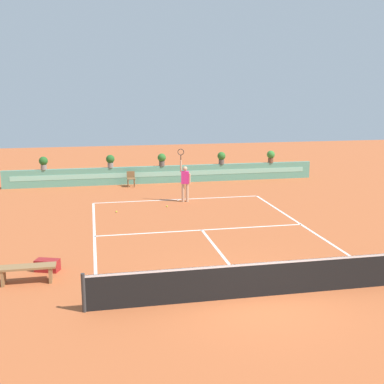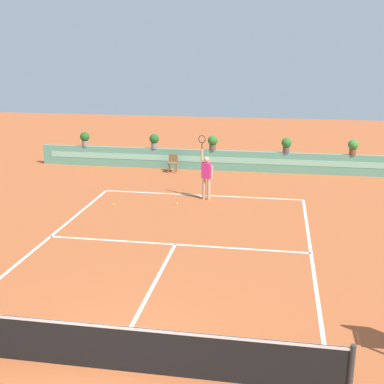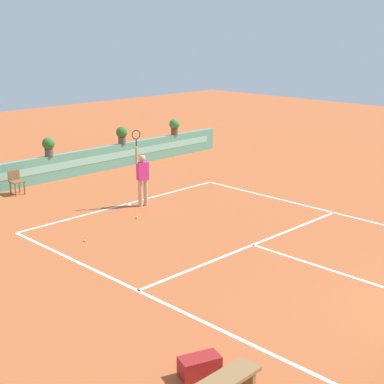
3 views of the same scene
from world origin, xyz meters
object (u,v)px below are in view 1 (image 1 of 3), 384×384
ball_kid_chair (131,178)px  potted_plant_centre (162,159)px  tennis_player (185,180)px  potted_plant_left (110,160)px  gear_bag (47,265)px  tennis_ball_mid_court (116,212)px  bench_courtside (27,270)px  potted_plant_far_left (43,162)px  potted_plant_right (221,157)px  potted_plant_far_right (271,156)px  tennis_ball_near_baseline (167,206)px

ball_kid_chair → potted_plant_centre: bearing=21.5°
tennis_player → potted_plant_left: (-3.34, 5.05, 0.36)m
gear_bag → tennis_ball_mid_court: gear_bag is taller
bench_courtside → potted_plant_far_left: potted_plant_far_left is taller
tennis_ball_mid_court → potted_plant_right: (6.54, 6.51, 1.38)m
ball_kid_chair → potted_plant_far_right: (8.49, 0.73, 0.93)m
bench_courtside → tennis_player: tennis_player is taller
tennis_player → tennis_ball_mid_court: 3.82m
potted_plant_right → potted_plant_far_right: size_ratio=1.00×
potted_plant_left → bench_courtside: bearing=-101.7°
bench_courtside → potted_plant_far_right: (12.50, 14.19, 1.04)m
potted_plant_far_left → potted_plant_far_right: bearing=0.0°
ball_kid_chair → tennis_player: bearing=-62.3°
potted_plant_far_right → ball_kid_chair: bearing=-175.1°
tennis_ball_near_baseline → potted_plant_right: (4.18, 5.94, 1.38)m
gear_bag → potted_plant_centre: bearing=68.0°
ball_kid_chair → bench_courtside: 14.04m
potted_plant_far_right → potted_plant_far_left: same height
gear_bag → potted_plant_far_right: bearing=47.9°
tennis_ball_near_baseline → tennis_ball_mid_court: size_ratio=1.00×
gear_bag → potted_plant_right: (8.94, 13.33, 1.23)m
ball_kid_chair → potted_plant_right: size_ratio=1.17×
tennis_ball_mid_court → potted_plant_centre: size_ratio=0.09×
bench_courtside → potted_plant_left: (2.93, 14.19, 1.04)m
ball_kid_chair → tennis_ball_mid_court: 5.90m
potted_plant_far_right → potted_plant_left: (-9.58, 0.00, 0.00)m
potted_plant_left → ball_kid_chair: bearing=-34.1°
ball_kid_chair → tennis_ball_mid_court: (-1.12, -5.78, -0.44)m
tennis_ball_mid_court → potted_plant_left: potted_plant_left is taller
tennis_player → tennis_ball_mid_court: tennis_player is taller
gear_bag → potted_plant_right: 16.10m
tennis_player → potted_plant_centre: (-0.41, 5.05, 0.36)m
ball_kid_chair → tennis_ball_near_baseline: bearing=-76.6°
potted_plant_right → potted_plant_far_right: same height
potted_plant_centre → potted_plant_far_right: size_ratio=1.00×
ball_kid_chair → potted_plant_right: 5.54m
potted_plant_far_right → tennis_ball_mid_court: bearing=-145.9°
tennis_ball_mid_court → potted_plant_far_right: potted_plant_far_right is taller
tennis_player → potted_plant_far_right: 8.03m
tennis_ball_near_baseline → tennis_ball_mid_court: bearing=-166.4°
potted_plant_far_left → tennis_ball_mid_court: bearing=-61.0°
potted_plant_centre → potted_plant_left: (-2.94, 0.00, 0.00)m
ball_kid_chair → bench_courtside: size_ratio=0.53×
potted_plant_left → potted_plant_far_left: bearing=180.0°
tennis_player → tennis_ball_mid_court: bearing=-156.6°
bench_courtside → ball_kid_chair: bearing=73.4°
ball_kid_chair → potted_plant_centre: potted_plant_centre is taller
potted_plant_right → potted_plant_centre: bearing=180.0°
bench_courtside → potted_plant_far_left: (-0.72, 14.19, 1.04)m
potted_plant_centre → potted_plant_left: size_ratio=1.00×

